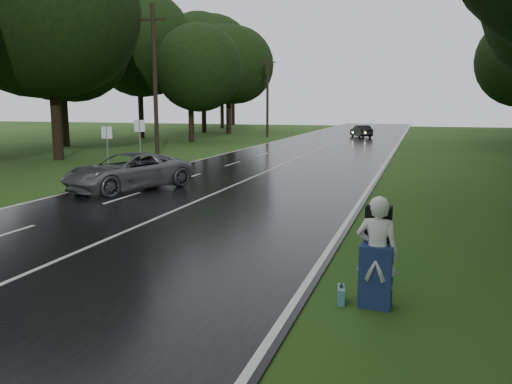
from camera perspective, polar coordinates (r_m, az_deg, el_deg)
ground at (r=12.20m, az=-23.33°, el=-8.12°), size 160.00×160.00×0.00m
road at (r=29.89m, az=2.75°, el=2.96°), size 12.00×140.00×0.04m
lane_center at (r=29.89m, az=2.75°, el=3.01°), size 0.12×140.00×0.01m
grey_car at (r=22.03m, az=-14.25°, el=2.26°), size 4.58×6.06×1.53m
far_car at (r=57.12m, az=11.77°, el=6.73°), size 2.92×4.21×1.31m
hitchhiker at (r=9.30m, az=13.44°, el=-7.01°), size 0.77×0.69×2.03m
suitcase at (r=9.59m, az=9.56°, el=-11.35°), size 0.19×0.44×0.30m
utility_pole_mid at (r=33.73m, az=-11.03°, el=3.54°), size 1.80×0.28×9.81m
utility_pole_far at (r=56.57m, az=1.28°, el=6.19°), size 1.80×0.28×9.01m
road_sign_a at (r=26.82m, az=-16.24°, el=1.74°), size 0.60×0.10×2.51m
road_sign_b at (r=29.44m, az=-12.81°, el=2.58°), size 0.66×0.10×2.74m
tree_left_d at (r=35.81m, az=-21.32°, el=3.41°), size 10.35×10.35×16.17m
tree_left_e at (r=49.61m, az=-7.26°, el=5.61°), size 7.53×7.53×11.77m
tree_left_f at (r=63.09m, az=-3.08°, el=6.56°), size 9.18×9.18×14.35m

